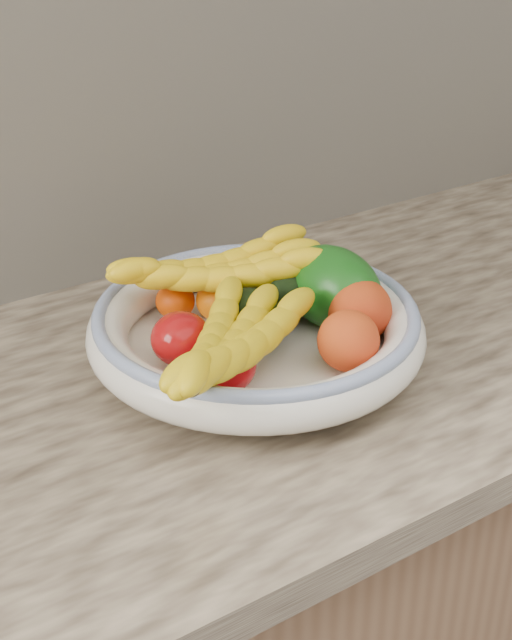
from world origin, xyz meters
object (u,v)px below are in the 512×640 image
object	(u,v)px
green_mango	(332,287)
banana_bunch_back	(217,276)
banana_bunch_front	(229,351)
fruit_bowl	(256,329)

from	to	relation	value
green_mango	banana_bunch_back	bearing A→B (deg)	137.33
banana_bunch_back	banana_bunch_front	world-z (taller)	banana_bunch_back
banana_bunch_back	banana_bunch_front	xyz separation A→B (m)	(-0.08, -0.15, -0.01)
fruit_bowl	banana_bunch_front	world-z (taller)	banana_bunch_front
fruit_bowl	banana_bunch_front	xyz separation A→B (m)	(-0.08, -0.08, 0.03)
fruit_bowl	banana_bunch_back	size ratio (longest dim) A/B	1.41
fruit_bowl	green_mango	distance (m)	0.11
green_mango	banana_bunch_front	world-z (taller)	green_mango
fruit_bowl	banana_bunch_back	xyz separation A→B (m)	(-0.01, 0.07, 0.04)
green_mango	banana_bunch_front	bearing A→B (deg)	-166.31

